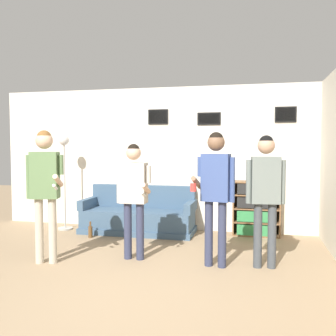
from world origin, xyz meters
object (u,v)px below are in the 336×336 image
object	(u,v)px
person_player_foreground_left	(45,181)
bottle_on_floor	(90,231)
drinking_cup	(253,178)
person_player_foreground_center	(134,189)
bookshelf	(256,209)
person_spectator_near_bookshelf	(266,186)
couch	(139,217)
person_watcher_holding_cup	(216,184)
floor_lamp	(64,166)

from	to	relation	value
person_player_foreground_left	bottle_on_floor	size ratio (longest dim) A/B	6.40
drinking_cup	person_player_foreground_left	bearing A→B (deg)	-140.42
person_player_foreground_left	person_player_foreground_center	world-z (taller)	person_player_foreground_left
bookshelf	person_player_foreground_center	size ratio (longest dim) A/B	0.60
person_player_foreground_center	person_spectator_near_bookshelf	world-z (taller)	person_spectator_near_bookshelf
couch	person_spectator_near_bookshelf	xyz separation A→B (m)	(2.22, -1.58, 0.79)
bookshelf	person_player_foreground_left	bearing A→B (deg)	-141.06
person_spectator_near_bookshelf	bottle_on_floor	xyz separation A→B (m)	(-2.91, 0.98, -0.96)
bookshelf	person_watcher_holding_cup	world-z (taller)	person_watcher_holding_cup
bookshelf	person_spectator_near_bookshelf	world-z (taller)	person_spectator_near_bookshelf
couch	person_spectator_near_bookshelf	size ratio (longest dim) A/B	1.20
couch	bookshelf	size ratio (longest dim) A/B	2.15
couch	person_spectator_near_bookshelf	distance (m)	2.84
couch	floor_lamp	distance (m)	1.72
bookshelf	floor_lamp	distance (m)	3.64
couch	person_watcher_holding_cup	distance (m)	2.45
person_player_foreground_center	drinking_cup	size ratio (longest dim) A/B	14.14
couch	person_player_foreground_center	bearing A→B (deg)	-74.76
person_player_foreground_left	bookshelf	bearing A→B (deg)	38.94
person_player_foreground_center	person_watcher_holding_cup	world-z (taller)	person_watcher_holding_cup
couch	person_player_foreground_left	xyz separation A→B (m)	(-0.67, -2.05, 0.84)
person_player_foreground_left	person_watcher_holding_cup	world-z (taller)	person_player_foreground_left
couch	person_watcher_holding_cup	size ratio (longest dim) A/B	1.17
person_player_foreground_center	bottle_on_floor	bearing A→B (deg)	138.17
couch	drinking_cup	distance (m)	2.19
person_player_foreground_left	drinking_cup	distance (m)	3.53
bookshelf	floor_lamp	xyz separation A→B (m)	(-3.55, -0.31, 0.74)
floor_lamp	bottle_on_floor	bearing A→B (deg)	-33.63
person_player_foreground_left	person_player_foreground_center	size ratio (longest dim) A/B	1.11
couch	person_player_foreground_left	world-z (taller)	person_player_foreground_left
bottle_on_floor	drinking_cup	bearing A→B (deg)	16.36
floor_lamp	bottle_on_floor	distance (m)	1.43
floor_lamp	person_player_foreground_left	world-z (taller)	person_player_foreground_left
bookshelf	person_spectator_near_bookshelf	bearing A→B (deg)	-86.76
bookshelf	bottle_on_floor	xyz separation A→B (m)	(-2.81, -0.81, -0.37)
bookshelf	bottle_on_floor	bearing A→B (deg)	-163.98
couch	drinking_cup	xyz separation A→B (m)	(2.06, 0.20, 0.74)
person_player_foreground_center	floor_lamp	bearing A→B (deg)	141.22
floor_lamp	person_player_foreground_left	size ratio (longest dim) A/B	1.00
person_player_foreground_center	drinking_cup	xyz separation A→B (m)	(1.62, 1.81, 0.03)
person_spectator_near_bookshelf	bottle_on_floor	size ratio (longest dim) A/B	6.14
person_watcher_holding_cup	drinking_cup	bearing A→B (deg)	75.99
drinking_cup	floor_lamp	bearing A→B (deg)	-174.95
bookshelf	person_spectator_near_bookshelf	size ratio (longest dim) A/B	0.56
bottle_on_floor	person_player_foreground_center	bearing A→B (deg)	-41.83
person_player_foreground_center	person_watcher_holding_cup	bearing A→B (deg)	-3.46
couch	floor_lamp	size ratio (longest dim) A/B	1.16
person_player_foreground_left	bottle_on_floor	distance (m)	1.77
floor_lamp	couch	bearing A→B (deg)	4.29
person_spectator_near_bookshelf	drinking_cup	size ratio (longest dim) A/B	15.09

